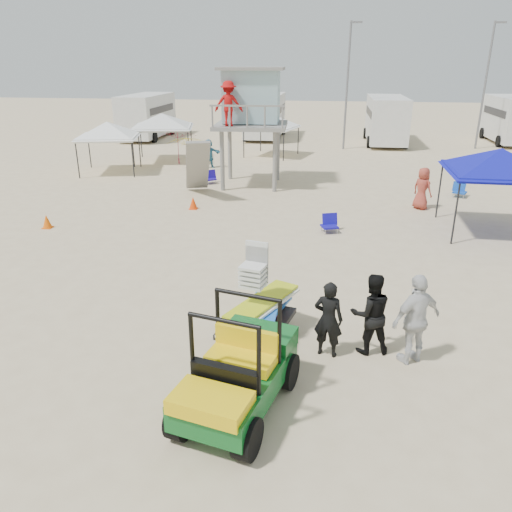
# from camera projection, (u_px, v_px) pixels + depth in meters

# --- Properties ---
(ground) EXTENTS (140.00, 140.00, 0.00)m
(ground) POSITION_uv_depth(u_px,v_px,m) (208.00, 372.00, 9.76)
(ground) COLOR beige
(ground) RESTS_ON ground
(utility_cart) EXTENTS (1.88, 2.86, 1.99)m
(utility_cart) POSITION_uv_depth(u_px,v_px,m) (235.00, 365.00, 8.34)
(utility_cart) COLOR #0E5A1F
(utility_cart) RESTS_ON ground
(surf_trailer) EXTENTS (1.59, 2.36, 1.98)m
(surf_trailer) POSITION_uv_depth(u_px,v_px,m) (256.00, 308.00, 10.54)
(surf_trailer) COLOR black
(surf_trailer) RESTS_ON ground
(man_left) EXTENTS (0.67, 0.51, 1.64)m
(man_left) POSITION_uv_depth(u_px,v_px,m) (328.00, 319.00, 10.05)
(man_left) COLOR black
(man_left) RESTS_ON ground
(man_mid) EXTENTS (0.97, 0.83, 1.75)m
(man_mid) POSITION_uv_depth(u_px,v_px,m) (371.00, 314.00, 10.14)
(man_mid) COLOR black
(man_mid) RESTS_ON ground
(man_right) EXTENTS (1.19, 0.99, 1.90)m
(man_right) POSITION_uv_depth(u_px,v_px,m) (416.00, 319.00, 9.77)
(man_right) COLOR silver
(man_right) RESTS_ON ground
(lifeguard_tower) EXTENTS (3.46, 3.46, 5.27)m
(lifeguard_tower) POSITION_uv_depth(u_px,v_px,m) (249.00, 101.00, 23.07)
(lifeguard_tower) COLOR gray
(lifeguard_tower) RESTS_ON ground
(canopy_blue) EXTENTS (3.25, 3.25, 3.34)m
(canopy_blue) POSITION_uv_depth(u_px,v_px,m) (501.00, 153.00, 16.69)
(canopy_blue) COLOR black
(canopy_blue) RESTS_ON ground
(canopy_white_a) EXTENTS (3.54, 3.54, 3.08)m
(canopy_white_a) POSITION_uv_depth(u_px,v_px,m) (107.00, 124.00, 26.19)
(canopy_white_a) COLOR black
(canopy_white_a) RESTS_ON ground
(canopy_white_b) EXTENTS (3.90, 3.90, 3.20)m
(canopy_white_b) POSITION_uv_depth(u_px,v_px,m) (162.00, 116.00, 29.08)
(canopy_white_b) COLOR black
(canopy_white_b) RESTS_ON ground
(canopy_white_c) EXTENTS (3.44, 3.44, 2.97)m
(canopy_white_c) POSITION_uv_depth(u_px,v_px,m) (272.00, 117.00, 30.86)
(canopy_white_c) COLOR black
(canopy_white_c) RESTS_ON ground
(umbrella_a) EXTENTS (2.57, 2.60, 1.96)m
(umbrella_a) POSITION_uv_depth(u_px,v_px,m) (178.00, 147.00, 28.88)
(umbrella_a) COLOR #AF1232
(umbrella_a) RESTS_ON ground
(umbrella_b) EXTENTS (3.01, 3.01, 1.93)m
(umbrella_b) POSITION_uv_depth(u_px,v_px,m) (188.00, 155.00, 26.60)
(umbrella_b) COLOR yellow
(umbrella_b) RESTS_ON ground
(cone_near) EXTENTS (0.34, 0.34, 0.50)m
(cone_near) POSITION_uv_depth(u_px,v_px,m) (193.00, 203.00, 20.34)
(cone_near) COLOR #F83E07
(cone_near) RESTS_ON ground
(cone_far) EXTENTS (0.34, 0.34, 0.50)m
(cone_far) POSITION_uv_depth(u_px,v_px,m) (47.00, 221.00, 18.03)
(cone_far) COLOR #FF5F08
(cone_far) RESTS_ON ground
(beach_chair_a) EXTENTS (0.74, 0.85, 0.64)m
(beach_chair_a) POSITION_uv_depth(u_px,v_px,m) (210.00, 177.00, 24.61)
(beach_chair_a) COLOR #1F0E9C
(beach_chair_a) RESTS_ON ground
(beach_chair_b) EXTENTS (0.68, 0.74, 0.64)m
(beach_chair_b) POSITION_uv_depth(u_px,v_px,m) (330.00, 223.00, 17.64)
(beach_chair_b) COLOR #150E9E
(beach_chair_b) RESTS_ON ground
(beach_chair_c) EXTENTS (0.70, 0.77, 0.64)m
(beach_chair_c) POSITION_uv_depth(u_px,v_px,m) (459.00, 190.00, 22.17)
(beach_chair_c) COLOR #1044B1
(beach_chair_c) RESTS_ON ground
(rv_far_left) EXTENTS (2.64, 6.80, 3.25)m
(rv_far_left) POSITION_uv_depth(u_px,v_px,m) (147.00, 114.00, 38.34)
(rv_far_left) COLOR silver
(rv_far_left) RESTS_ON ground
(rv_mid_left) EXTENTS (2.65, 6.50, 3.25)m
(rv_mid_left) POSITION_uv_depth(u_px,v_px,m) (265.00, 114.00, 38.49)
(rv_mid_left) COLOR silver
(rv_mid_left) RESTS_ON ground
(rv_mid_right) EXTENTS (2.64, 7.00, 3.25)m
(rv_mid_right) POSITION_uv_depth(u_px,v_px,m) (386.00, 118.00, 35.89)
(rv_mid_right) COLOR silver
(rv_mid_right) RESTS_ON ground
(rv_far_right) EXTENTS (2.64, 6.60, 3.25)m
(rv_far_right) POSITION_uv_depth(u_px,v_px,m) (512.00, 118.00, 36.04)
(rv_far_right) COLOR silver
(rv_far_right) RESTS_ON ground
(light_pole_left) EXTENTS (0.14, 0.14, 8.00)m
(light_pole_left) POSITION_uv_depth(u_px,v_px,m) (347.00, 88.00, 32.73)
(light_pole_left) COLOR slate
(light_pole_left) RESTS_ON ground
(light_pole_right) EXTENTS (0.14, 0.14, 8.00)m
(light_pole_right) POSITION_uv_depth(u_px,v_px,m) (485.00, 87.00, 32.89)
(light_pole_right) COLOR slate
(light_pole_right) RESTS_ON ground
(distant_beachgoers) EXTENTS (11.76, 7.87, 1.69)m
(distant_beachgoers) POSITION_uv_depth(u_px,v_px,m) (280.00, 165.00, 24.76)
(distant_beachgoers) COLOR #A53E2F
(distant_beachgoers) RESTS_ON ground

